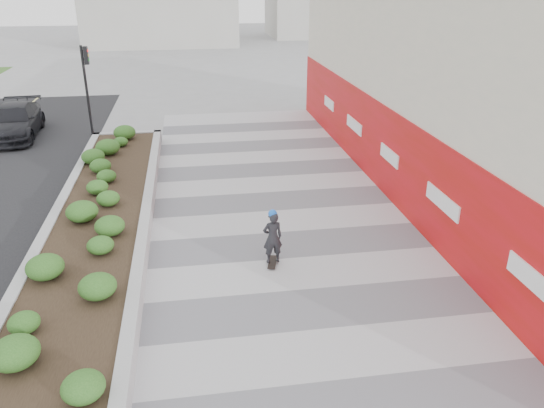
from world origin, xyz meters
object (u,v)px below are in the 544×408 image
Objects in this scene: planter at (101,215)px; car_dark at (14,121)px; skateboarder at (273,237)px; traffic_signal_near at (87,77)px.

planter is 3.49× the size of car_dark.
car_dark is (-10.13, 13.88, -0.06)m from skateboarder.
planter is 11.27× the size of skateboarder.
traffic_signal_near is 15.15m from skateboarder.
traffic_signal_near is at bearing 99.35° from planter.
traffic_signal_near is 4.15m from car_dark.
traffic_signal_near is at bearing -9.20° from car_dark.
traffic_signal_near reaches higher than car_dark.
planter is 12.09m from car_dark.
traffic_signal_near is (-1.73, 10.50, 2.34)m from planter.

